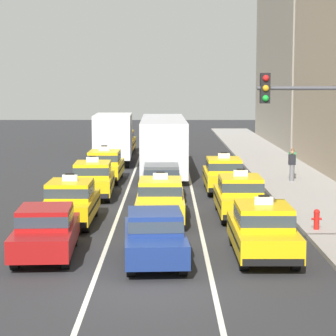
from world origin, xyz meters
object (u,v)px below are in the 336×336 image
taxi_right_second (239,195)px  taxi_right_third (222,174)px  fire_hydrant (315,218)px  taxi_left_third (91,179)px  taxi_right_nearest (261,229)px  sedan_center_fifth (162,144)px  pedestrian_mid_block (291,163)px  sedan_left_nearest (44,230)px  pedestrian_trailing (290,165)px  sedan_center_third (160,180)px  taxi_center_second (159,199)px  bus_center_fourth (162,142)px  taxi_left_fourth (103,165)px  box_truck_left_fifth (112,137)px  taxi_left_sixth (121,141)px  traffic_light_pole (327,143)px  taxi_left_second (69,201)px  sedan_center_nearest (153,235)px

taxi_right_second → taxi_right_third: size_ratio=1.00×
taxi_right_third → fire_hydrant: 9.82m
taxi_left_third → taxi_right_nearest: bearing=-60.3°
sedan_center_fifth → pedestrian_mid_block: 14.51m
sedan_left_nearest → taxi_right_second: bearing=44.0°
sedan_left_nearest → taxi_right_third: size_ratio=0.96×
taxi_right_second → pedestrian_trailing: size_ratio=2.85×
sedan_center_third → taxi_right_third: size_ratio=0.95×
taxi_center_second → pedestrian_trailing: bearing=55.9°
taxi_left_third → bus_center_fourth: size_ratio=0.41×
sedan_center_third → taxi_right_second: taxi_right_second is taller
taxi_left_fourth → sedan_center_fifth: bearing=76.5°
box_truck_left_fifth → taxi_left_sixth: (0.08, 7.34, -0.90)m
sedan_center_third → taxi_left_sixth: bearing=98.5°
pedestrian_mid_block → pedestrian_trailing: size_ratio=1.01×
bus_center_fourth → taxi_left_fourth: bearing=-132.8°
box_truck_left_fifth → taxi_center_second: (3.24, -19.02, -0.90)m
sedan_left_nearest → taxi_left_third: taxi_left_third is taller
taxi_center_second → taxi_left_third: bearing=119.5°
sedan_left_nearest → taxi_right_nearest: size_ratio=0.96×
bus_center_fourth → fire_hydrant: bus_center_fourth is taller
taxi_right_nearest → traffic_light_pole: size_ratio=0.82×
taxi_right_third → taxi_left_sixth: bearing=108.0°
taxi_left_second → traffic_light_pole: traffic_light_pole is taller
sedan_left_nearest → fire_hydrant: size_ratio=6.01×
box_truck_left_fifth → sedan_center_nearest: bearing=-82.9°
bus_center_fourth → sedan_center_third: bearing=-90.2°
sedan_center_nearest → sedan_left_nearest: bearing=168.3°
sedan_center_third → traffic_light_pole: 15.12m
taxi_left_second → taxi_left_fourth: size_ratio=1.00×
taxi_left_third → pedestrian_mid_block: (10.23, 5.49, 0.09)m
sedan_center_nearest → sedan_center_third: same height
traffic_light_pole → taxi_left_fourth: bearing=110.8°
sedan_center_third → bus_center_fourth: bearing=89.8°
sedan_left_nearest → fire_hydrant: bearing=20.5°
sedan_center_nearest → taxi_right_second: bearing=65.3°
taxi_center_second → traffic_light_pole: size_ratio=0.82×
taxi_right_nearest → bus_center_fourth: bearing=99.1°
taxi_right_nearest → box_truck_left_fifth: bearing=104.7°
sedan_center_nearest → taxi_right_third: size_ratio=0.96×
taxi_left_sixth → taxi_right_third: bearing=-72.0°
taxi_right_third → pedestrian_trailing: taxi_right_third is taller
sedan_left_nearest → taxi_right_third: taxi_right_third is taller
taxi_right_second → taxi_right_third: 6.47m
taxi_left_third → taxi_right_second: bearing=-37.0°
taxi_left_sixth → sedan_center_nearest: (3.06, -32.55, -0.03)m
sedan_left_nearest → sedan_center_third: same height
taxi_left_second → pedestrian_trailing: bearing=46.0°
taxi_left_second → taxi_center_second: size_ratio=1.00×
sedan_center_nearest → taxi_left_second: bearing=119.9°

